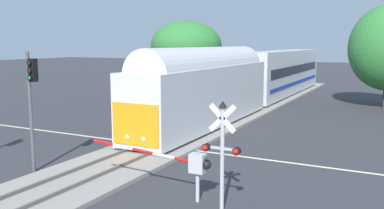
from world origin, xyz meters
TOP-DOWN VIEW (x-y plane):
  - ground_plane at (0.00, 0.00)m, footprint 220.00×220.00m
  - road_centre_stripe at (0.00, 0.00)m, footprint 44.00×0.20m
  - railway_track at (0.00, 0.00)m, footprint 4.40×80.00m
  - commuter_train at (0.00, 15.84)m, footprint 3.04×39.76m
  - crossing_gate_near at (4.89, -6.47)m, footprint 5.30×0.40m
  - crossing_signal_mast at (6.60, -7.02)m, footprint 1.36×0.44m
  - crossing_gate_far at (-4.63, 6.47)m, footprint 6.45×0.40m
  - traffic_signal_median at (-2.60, -6.65)m, footprint 0.53×0.38m
  - oak_behind_train at (-8.22, 18.49)m, footprint 7.27×7.27m

SIDE VIEW (x-z plane):
  - ground_plane at x=0.00m, z-range 0.00..0.00m
  - road_centre_stripe at x=0.00m, z-range 0.00..0.01m
  - railway_track at x=0.00m, z-range -0.06..0.26m
  - crossing_gate_far at x=-4.63m, z-range 0.51..2.31m
  - crossing_gate_near at x=4.89m, z-range 0.51..2.34m
  - crossing_signal_mast at x=6.60m, z-range 0.43..4.29m
  - commuter_train at x=0.00m, z-range 0.20..5.36m
  - traffic_signal_median at x=-2.60m, z-range 0.92..6.30m
  - oak_behind_train at x=-8.22m, z-range 1.46..9.48m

